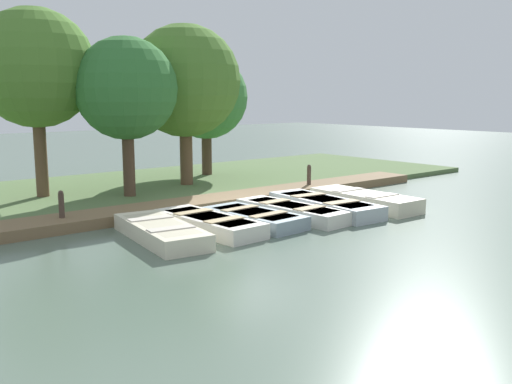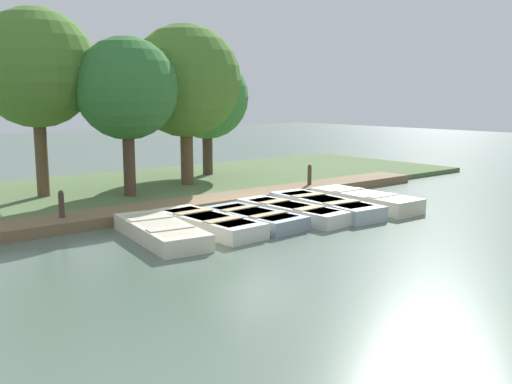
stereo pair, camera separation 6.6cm
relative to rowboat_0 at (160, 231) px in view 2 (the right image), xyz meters
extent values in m
plane|color=#566B5B|center=(-1.19, 3.51, -0.19)|extent=(80.00, 80.00, 0.00)
cube|color=#567042|center=(-6.19, 3.51, -0.10)|extent=(8.00, 24.00, 0.17)
cube|color=brown|center=(-2.41, 3.51, -0.06)|extent=(1.28, 15.75, 0.26)
cube|color=beige|center=(0.00, 0.00, -0.01)|extent=(3.24, 1.52, 0.36)
cube|color=beige|center=(0.00, 0.00, 0.16)|extent=(2.65, 1.20, 0.03)
cube|color=beige|center=(0.59, -0.08, 0.18)|extent=(0.45, 1.04, 0.03)
cube|color=beige|center=(-0.59, 0.08, 0.18)|extent=(0.45, 1.04, 0.03)
cube|color=silver|center=(-0.03, 1.29, -0.01)|extent=(3.13, 1.17, 0.35)
cube|color=#994C33|center=(-0.03, 1.29, 0.15)|extent=(2.57, 0.92, 0.03)
cube|color=tan|center=(0.56, 1.31, 0.17)|extent=(0.35, 0.98, 0.03)
cube|color=tan|center=(-0.62, 1.26, 0.17)|extent=(0.35, 0.98, 0.03)
cube|color=#8C9EA8|center=(0.15, 2.51, -0.03)|extent=(2.76, 1.33, 0.33)
cube|color=#6B7F51|center=(0.15, 2.51, 0.12)|extent=(2.26, 1.05, 0.03)
cube|color=tan|center=(0.66, 2.55, 0.15)|extent=(0.34, 1.08, 0.03)
cube|color=tan|center=(-0.36, 2.48, 0.15)|extent=(0.34, 1.08, 0.03)
cube|color=silver|center=(0.16, 3.76, -0.02)|extent=(3.29, 1.14, 0.34)
cube|color=#6B7F51|center=(0.16, 3.76, 0.14)|extent=(2.70, 0.89, 0.03)
cube|color=tan|center=(0.77, 3.79, 0.17)|extent=(0.37, 0.90, 0.03)
cube|color=tan|center=(-0.46, 3.72, 0.17)|extent=(0.37, 0.90, 0.03)
cube|color=#B2BCC1|center=(0.18, 4.95, 0.00)|extent=(3.60, 1.39, 0.37)
cube|color=#6B7F51|center=(0.18, 4.95, 0.17)|extent=(2.95, 1.09, 0.03)
cube|color=tan|center=(0.84, 4.90, 0.20)|extent=(0.43, 1.06, 0.03)
cube|color=tan|center=(-0.49, 5.00, 0.20)|extent=(0.43, 1.06, 0.03)
cube|color=beige|center=(0.40, 6.35, 0.01)|extent=(3.34, 1.24, 0.41)
cube|color=beige|center=(0.40, 6.35, 0.20)|extent=(2.74, 0.97, 0.03)
cube|color=beige|center=(1.03, 6.33, 0.23)|extent=(0.37, 1.05, 0.03)
cube|color=beige|center=(-0.23, 6.37, 0.23)|extent=(0.37, 1.05, 0.03)
cylinder|color=#47382D|center=(-2.42, -1.26, 0.23)|extent=(0.13, 0.13, 0.84)
sphere|color=#47382D|center=(-2.42, -1.26, 0.67)|extent=(0.12, 0.12, 0.12)
cylinder|color=#47382D|center=(-2.42, 6.93, 0.23)|extent=(0.13, 0.13, 0.84)
sphere|color=#47382D|center=(-2.42, 6.93, 0.67)|extent=(0.12, 0.12, 0.12)
cylinder|color=brown|center=(-6.21, -0.38, 1.29)|extent=(0.36, 0.36, 2.97)
sphere|color=#4C7A2D|center=(-6.21, -0.38, 3.72)|extent=(3.43, 3.43, 3.43)
cylinder|color=#4C3828|center=(-4.65, 1.65, 1.07)|extent=(0.35, 0.35, 2.51)
sphere|color=#337033|center=(-4.65, 1.65, 3.14)|extent=(2.98, 2.98, 2.98)
cylinder|color=brown|center=(-5.51, 4.21, 1.11)|extent=(0.42, 0.42, 2.60)
sphere|color=#4C7A2D|center=(-5.51, 4.21, 3.42)|extent=(3.69, 3.69, 3.69)
cylinder|color=#4C3828|center=(-7.14, 6.16, 0.92)|extent=(0.38, 0.38, 2.23)
sphere|color=#3D7F3D|center=(-7.14, 6.16, 2.90)|extent=(3.13, 3.13, 3.13)
camera|label=1|loc=(10.67, -6.11, 2.88)|focal=40.00mm
camera|label=2|loc=(10.71, -6.06, 2.88)|focal=40.00mm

